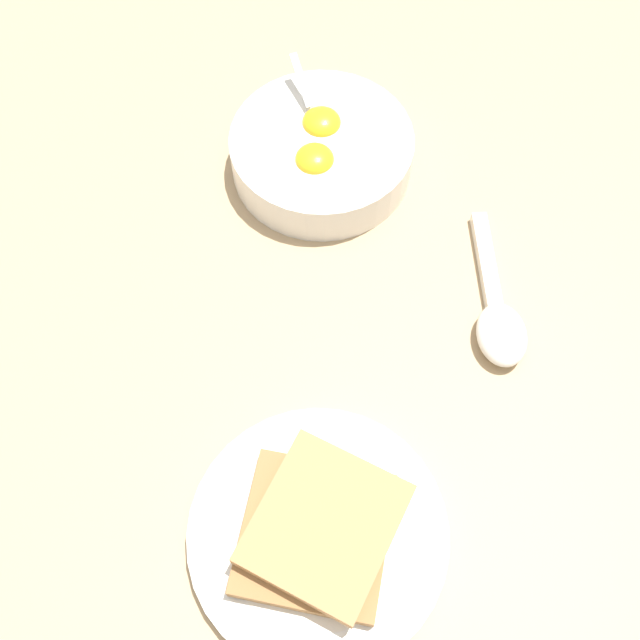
{
  "coord_description": "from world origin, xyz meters",
  "views": [
    {
      "loc": [
        -0.08,
        -0.29,
        0.6
      ],
      "look_at": [
        -0.01,
        -0.0,
        0.02
      ],
      "focal_mm": 42.0,
      "sensor_mm": 36.0,
      "label": 1
    }
  ],
  "objects_px": {
    "toast_plate": "(318,534)",
    "soup_spoon": "(498,320)",
    "egg_bowl": "(321,152)",
    "toast_sandwich": "(320,530)"
  },
  "relations": [
    {
      "from": "toast_sandwich",
      "to": "soup_spoon",
      "type": "bearing_deg",
      "value": 36.99
    },
    {
      "from": "egg_bowl",
      "to": "soup_spoon",
      "type": "relative_size",
      "value": 1.08
    },
    {
      "from": "egg_bowl",
      "to": "toast_plate",
      "type": "height_order",
      "value": "egg_bowl"
    },
    {
      "from": "toast_plate",
      "to": "toast_sandwich",
      "type": "height_order",
      "value": "toast_sandwich"
    },
    {
      "from": "toast_sandwich",
      "to": "soup_spoon",
      "type": "distance_m",
      "value": 0.25
    },
    {
      "from": "toast_plate",
      "to": "soup_spoon",
      "type": "bearing_deg",
      "value": 36.52
    },
    {
      "from": "toast_plate",
      "to": "toast_sandwich",
      "type": "bearing_deg",
      "value": -64.36
    },
    {
      "from": "toast_plate",
      "to": "egg_bowl",
      "type": "bearing_deg",
      "value": 76.75
    },
    {
      "from": "toast_sandwich",
      "to": "soup_spoon",
      "type": "relative_size",
      "value": 0.93
    },
    {
      "from": "toast_plate",
      "to": "soup_spoon",
      "type": "xyz_separation_m",
      "value": [
        0.2,
        0.15,
        0.0
      ]
    }
  ]
}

